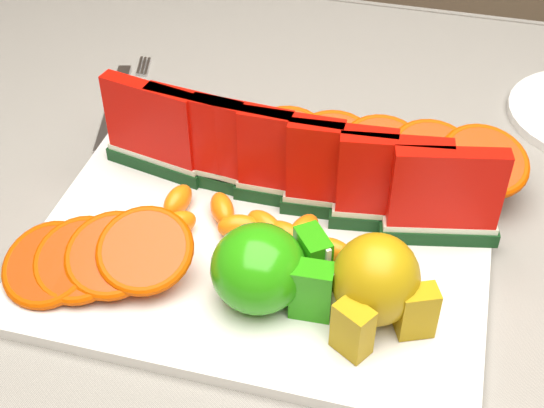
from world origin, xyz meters
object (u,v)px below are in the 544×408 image
apple_cluster (268,270)px  fork (117,102)px  platter (262,245)px  pear_cluster (377,284)px

apple_cluster → fork: bearing=134.5°
platter → fork: size_ratio=2.06×
apple_cluster → pear_cluster: pear_cluster is taller
platter → fork: (-0.22, 0.19, -0.00)m
fork → platter: bearing=-40.0°
platter → apple_cluster: (0.02, -0.06, 0.04)m
apple_cluster → pear_cluster: size_ratio=1.21×
platter → pear_cluster: bearing=-29.4°
platter → pear_cluster: 0.13m
pear_cluster → fork: 0.42m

